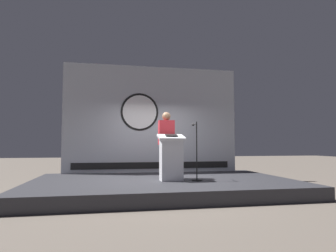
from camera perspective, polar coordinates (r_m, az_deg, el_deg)
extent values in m
plane|color=#6B6056|center=(7.35, -1.01, -12.84)|extent=(40.00, 40.00, 0.00)
cube|color=#333338|center=(7.33, -1.01, -11.69)|extent=(6.40, 4.00, 0.30)
cube|color=#B2B7C1|center=(9.12, -3.01, 1.39)|extent=(5.48, 0.10, 3.35)
cylinder|color=black|center=(9.04, -5.66, 2.79)|extent=(1.18, 0.02, 1.18)
cylinder|color=white|center=(9.04, -5.66, 2.79)|extent=(1.05, 0.02, 1.05)
cube|color=black|center=(9.05, -2.99, -7.80)|extent=(4.93, 0.02, 0.20)
cube|color=silver|center=(6.99, 0.63, -6.64)|extent=(0.52, 0.40, 1.02)
cube|color=silver|center=(6.98, 0.63, -2.21)|extent=(0.64, 0.50, 0.16)
cube|color=black|center=(6.96, 0.66, -1.84)|extent=(0.28, 0.20, 0.07)
cylinder|color=black|center=(7.45, -0.33, -7.05)|extent=(0.26, 0.26, 0.87)
cube|color=red|center=(7.45, -0.33, -1.31)|extent=(0.40, 0.24, 0.63)
sphere|color=#997051|center=(7.48, -0.33, 1.94)|extent=(0.22, 0.22, 0.22)
cylinder|color=black|center=(7.03, 5.76, -10.68)|extent=(0.24, 0.24, 0.02)
cylinder|color=black|center=(6.98, 5.72, -4.98)|extent=(0.03, 0.03, 1.42)
cylinder|color=black|center=(7.14, 5.34, 0.35)|extent=(0.02, 0.31, 0.02)
sphere|color=#262626|center=(7.29, 5.00, 0.26)|extent=(0.07, 0.07, 0.07)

